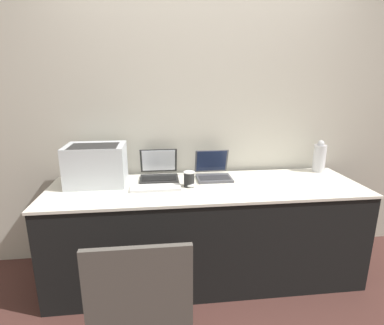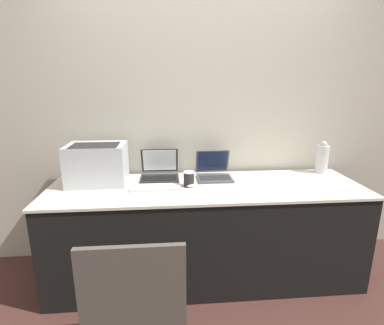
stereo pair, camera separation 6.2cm
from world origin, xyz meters
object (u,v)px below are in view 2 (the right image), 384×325
at_px(coffee_cup, 189,179).
at_px(chair, 136,301).
at_px(mouse, 191,185).
at_px(printer, 97,163).
at_px(laptop_right, 214,172).
at_px(metal_pitcher, 322,158).
at_px(external_keyboard, 156,188).
at_px(laptop_left, 160,172).

height_order(coffee_cup, chair, coffee_cup).
bearing_deg(mouse, printer, 167.20).
relative_size(printer, coffee_cup, 3.73).
relative_size(laptop_right, metal_pitcher, 1.03).
xyz_separation_m(laptop_right, mouse, (-0.21, -0.22, -0.03)).
bearing_deg(metal_pitcher, laptop_right, -175.94).
bearing_deg(external_keyboard, chair, -95.16).
relative_size(printer, metal_pitcher, 1.57).
distance_m(laptop_right, metal_pitcher, 0.97).
relative_size(laptop_left, external_keyboard, 0.85).
height_order(printer, metal_pitcher, printer).
distance_m(printer, laptop_left, 0.50).
height_order(laptop_left, external_keyboard, laptop_left).
bearing_deg(printer, metal_pitcher, 3.83).
distance_m(printer, coffee_cup, 0.73).
height_order(mouse, chair, chair).
relative_size(external_keyboard, chair, 0.42).
distance_m(laptop_right, mouse, 0.31).
height_order(laptop_left, laptop_right, laptop_left).
bearing_deg(laptop_left, mouse, -47.48).
height_order(laptop_left, coffee_cup, laptop_left).
bearing_deg(chair, coffee_cup, 69.57).
relative_size(laptop_right, coffee_cup, 2.44).
bearing_deg(coffee_cup, printer, 168.81).
xyz_separation_m(printer, mouse, (0.72, -0.16, -0.15)).
relative_size(laptop_left, metal_pitcher, 1.12).
distance_m(printer, metal_pitcher, 1.90).
bearing_deg(laptop_left, laptop_right, -4.71).
distance_m(external_keyboard, mouse, 0.26).
bearing_deg(metal_pitcher, coffee_cup, -167.37).
bearing_deg(metal_pitcher, printer, -176.17).
distance_m(laptop_left, metal_pitcher, 1.42).
height_order(metal_pitcher, chair, metal_pitcher).
height_order(coffee_cup, metal_pitcher, metal_pitcher).
distance_m(printer, chair, 1.18).
bearing_deg(coffee_cup, laptop_left, 133.94).
height_order(laptop_right, chair, laptop_right).
bearing_deg(external_keyboard, laptop_left, 84.12).
xyz_separation_m(coffee_cup, chair, (-0.33, -0.89, -0.33)).
relative_size(external_keyboard, coffee_cup, 3.14).
xyz_separation_m(laptop_left, laptop_right, (0.45, -0.04, -0.00)).
relative_size(mouse, metal_pitcher, 0.24).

